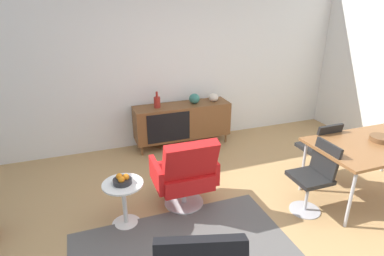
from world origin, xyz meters
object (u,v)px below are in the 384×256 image
at_px(vase_ceramic_small, 157,102).
at_px(dining_chair_back_left, 319,148).
at_px(side_table_round, 124,199).
at_px(dining_chair_near_window, 314,175).
at_px(wooden_bowl_on_table, 381,139).
at_px(vase_cobalt, 194,99).
at_px(lounge_chair_red, 185,172).
at_px(sideboard, 182,121).
at_px(dining_table, 377,146).
at_px(fruit_bowl, 122,180).
at_px(vase_sculptural_dark, 213,97).

relative_size(vase_ceramic_small, dining_chair_back_left, 0.31).
bearing_deg(side_table_round, dining_chair_near_window, -13.29).
bearing_deg(wooden_bowl_on_table, vase_cobalt, 125.41).
distance_m(vase_ceramic_small, lounge_chair_red, 1.73).
bearing_deg(dining_chair_near_window, wooden_bowl_on_table, 1.65).
distance_m(sideboard, lounge_chair_red, 1.77).
distance_m(dining_table, fruit_bowl, 3.03).
distance_m(side_table_round, fruit_bowl, 0.24).
bearing_deg(dining_table, wooden_bowl_on_table, 21.79).
distance_m(wooden_bowl_on_table, lounge_chair_red, 2.41).
bearing_deg(wooden_bowl_on_table, vase_sculptural_dark, 119.07).
bearing_deg(side_table_round, dining_chair_back_left, 1.38).
height_order(dining_table, wooden_bowl_on_table, wooden_bowl_on_table).
relative_size(vase_cobalt, fruit_bowl, 0.89).
distance_m(dining_chair_near_window, lounge_chair_red, 1.48).
height_order(vase_sculptural_dark, dining_chair_back_left, vase_sculptural_dark).
distance_m(sideboard, dining_chair_back_left, 2.19).
relative_size(lounge_chair_red, fruit_bowl, 4.73).
relative_size(sideboard, vase_ceramic_small, 6.10).
height_order(vase_ceramic_small, wooden_bowl_on_table, vase_ceramic_small).
height_order(vase_sculptural_dark, fruit_bowl, vase_sculptural_dark).
xyz_separation_m(vase_ceramic_small, dining_chair_back_left, (1.81, -1.70, -0.34)).
bearing_deg(vase_sculptural_dark, dining_chair_near_window, -82.85).
bearing_deg(vase_ceramic_small, vase_sculptural_dark, -0.00).
height_order(sideboard, fruit_bowl, sideboard).
bearing_deg(sideboard, side_table_round, -125.39).
bearing_deg(wooden_bowl_on_table, dining_chair_back_left, 128.09).
height_order(side_table_round, fruit_bowl, fruit_bowl).
bearing_deg(dining_chair_back_left, dining_chair_near_window, -133.98).
distance_m(vase_sculptural_dark, wooden_bowl_on_table, 2.55).
bearing_deg(side_table_round, sideboard, 54.61).
bearing_deg(sideboard, vase_cobalt, 0.49).
relative_size(sideboard, vase_sculptural_dark, 9.65).
distance_m(sideboard, side_table_round, 2.16).
xyz_separation_m(vase_sculptural_dark, dining_chair_near_window, (0.28, -2.26, -0.32)).
height_order(vase_sculptural_dark, lounge_chair_red, lounge_chair_red).
bearing_deg(sideboard, fruit_bowl, -125.36).
xyz_separation_m(vase_sculptural_dark, dining_chair_back_left, (0.82, -1.70, -0.32)).
xyz_separation_m(dining_table, fruit_bowl, (-2.99, 0.49, -0.14)).
bearing_deg(vase_ceramic_small, dining_chair_near_window, -60.74).
relative_size(vase_sculptural_dark, wooden_bowl_on_table, 0.64).
distance_m(vase_cobalt, side_table_round, 2.34).
relative_size(dining_chair_near_window, lounge_chair_red, 0.90).
distance_m(wooden_bowl_on_table, dining_chair_back_left, 0.74).
bearing_deg(dining_table, lounge_chair_red, 165.85).
height_order(vase_ceramic_small, lounge_chair_red, vase_ceramic_small).
bearing_deg(sideboard, dining_table, -52.40).
bearing_deg(sideboard, lounge_chair_red, -107.08).
distance_m(vase_ceramic_small, side_table_round, 2.01).
distance_m(wooden_bowl_on_table, side_table_round, 3.12).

